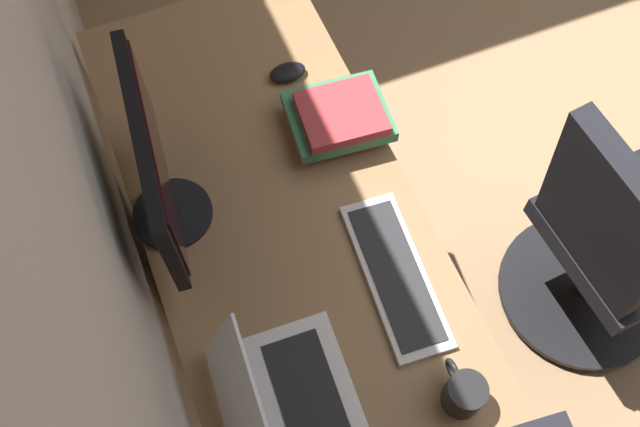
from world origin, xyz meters
TOP-DOWN VIEW (x-y plane):
  - wall_back at (0.00, 2.10)m, footprint 4.41×0.10m
  - desk at (0.01, 1.68)m, footprint 1.86×0.68m
  - drawer_pedestal at (0.24, 1.71)m, footprint 0.40×0.51m
  - monitor_primary at (0.25, 1.93)m, footprint 0.51×0.20m
  - laptop_leftmost at (-0.29, 1.85)m, footprint 0.34×0.31m
  - keyboard_main at (-0.11, 1.49)m, footprint 0.43×0.17m
  - mouse_main at (0.55, 1.51)m, footprint 0.06×0.10m
  - book_stack_near at (0.33, 1.45)m, footprint 0.24×0.28m
  - coffee_mug at (-0.43, 1.48)m, footprint 0.13×0.09m
  - office_chair at (-0.17, 0.81)m, footprint 0.56×0.57m

SIDE VIEW (x-z plane):
  - drawer_pedestal at x=0.24m, z-range 0.00..0.69m
  - office_chair at x=-0.17m, z-range -0.03..0.94m
  - desk at x=0.01m, z-range 0.29..1.02m
  - keyboard_main at x=-0.11m, z-range 0.73..0.75m
  - mouse_main at x=0.55m, z-range 0.73..0.76m
  - laptop_leftmost at x=-0.29m, z-range 0.68..0.87m
  - coffee_mug at x=-0.43m, z-range 0.73..0.83m
  - book_stack_near at x=0.33m, z-range 0.73..0.83m
  - monitor_primary at x=0.25m, z-range 0.76..1.16m
  - wall_back at x=0.00m, z-range 0.00..2.60m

